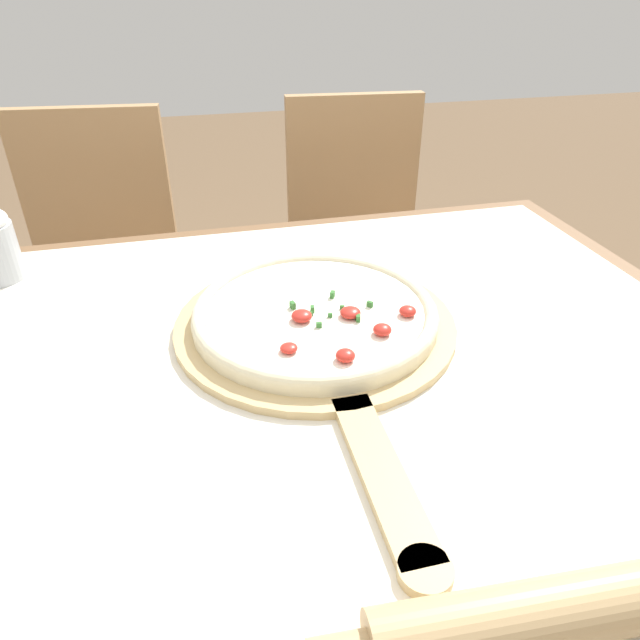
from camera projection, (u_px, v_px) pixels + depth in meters
name	position (u px, v px, depth m)	size (l,w,h in m)	color
dining_table	(312.00, 422.00, 0.81)	(1.25, 1.00, 0.73)	brown
towel_cloth	(312.00, 365.00, 0.76)	(1.17, 0.92, 0.00)	white
pizza_peel	(319.00, 332.00, 0.81)	(0.41, 0.64, 0.01)	tan
pizza	(315.00, 313.00, 0.82)	(0.35, 0.35, 0.03)	beige
rolling_pin	(576.00, 608.00, 0.44)	(0.42, 0.07, 0.05)	tan
chair_left	(103.00, 262.00, 1.51)	(0.44, 0.44, 0.89)	tan
chair_right	(357.00, 236.00, 1.65)	(0.43, 0.43, 0.89)	tan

